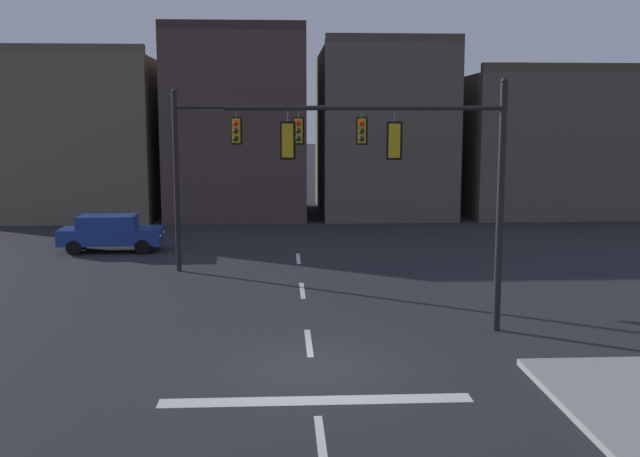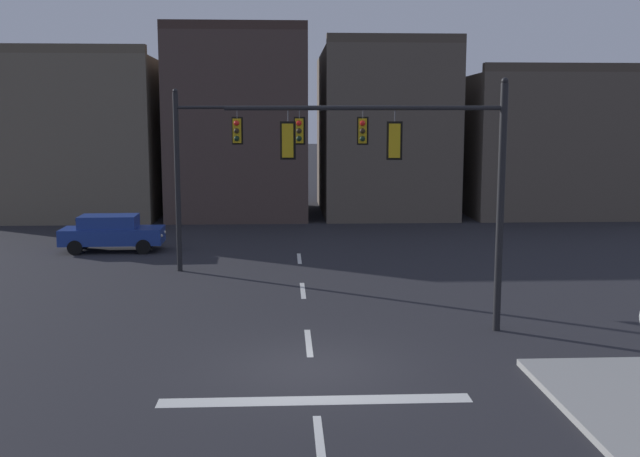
# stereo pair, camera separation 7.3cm
# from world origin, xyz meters

# --- Properties ---
(ground_plane) EXTENTS (400.00, 400.00, 0.00)m
(ground_plane) POSITION_xyz_m (0.00, 0.00, 0.00)
(ground_plane) COLOR #232328
(stop_bar_paint) EXTENTS (6.40, 0.50, 0.01)m
(stop_bar_paint) POSITION_xyz_m (0.00, -2.00, 0.00)
(stop_bar_paint) COLOR silver
(stop_bar_paint) RESTS_ON ground
(lane_centreline) EXTENTS (0.16, 26.40, 0.01)m
(lane_centreline) POSITION_xyz_m (0.00, 2.00, 0.00)
(lane_centreline) COLOR silver
(lane_centreline) RESTS_ON ground
(signal_mast_near_side) EXTENTS (7.46, 0.97, 6.80)m
(signal_mast_near_side) POSITION_xyz_m (3.01, 3.15, 4.49)
(signal_mast_near_side) COLOR black
(signal_mast_near_side) RESTS_ON ground
(signal_mast_far_side) EXTENTS (8.40, 1.37, 6.90)m
(signal_mast_far_side) POSITION_xyz_m (-1.93, 11.19, 4.75)
(signal_mast_far_side) COLOR black
(signal_mast_far_side) RESTS_ON ground
(car_lot_nearside) EXTENTS (4.51, 2.05, 1.61)m
(car_lot_nearside) POSITION_xyz_m (-8.27, 16.21, 0.86)
(car_lot_nearside) COLOR navy
(car_lot_nearside) RESTS_ON ground
(building_row) EXTENTS (40.95, 13.05, 11.23)m
(building_row) POSITION_xyz_m (1.11, 30.70, 4.80)
(building_row) COLOR #665B4C
(building_row) RESTS_ON ground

